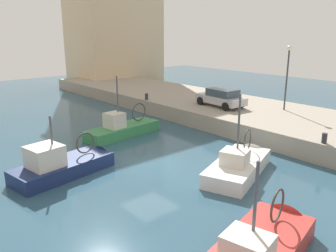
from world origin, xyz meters
name	(u,v)px	position (x,y,z in m)	size (l,w,h in m)	color
water_surface	(149,165)	(0.00, 0.00, 0.00)	(80.00, 80.00, 0.00)	#2D5166
quay_wall	(271,120)	(11.50, 0.00, 0.60)	(9.00, 56.00, 1.20)	#9E9384
fishing_boat_navy	(69,170)	(-3.84, 1.78, 0.17)	(6.09, 2.85, 4.08)	navy
fishing_boat_white	(240,170)	(3.06, -3.79, 0.10)	(6.26, 3.92, 5.12)	white
fishing_boat_red	(263,252)	(-1.93, -8.66, 0.09)	(6.19, 3.22, 4.51)	#BC3833
fishing_boat_green	(126,133)	(2.24, 5.60, 0.13)	(6.51, 2.41, 4.97)	#388951
parked_car_silver	(221,97)	(10.23, 3.90, 1.93)	(2.17, 4.27, 1.43)	#B7B7BC
mooring_bollard_south	(324,138)	(7.35, -6.00, 1.48)	(0.28, 0.28, 0.55)	#2D2D33
mooring_bollard_mid	(147,97)	(7.35, 10.00, 1.48)	(0.28, 0.28, 0.55)	#2D2D33
quay_streetlamp	(288,67)	(13.00, -0.08, 4.45)	(0.36, 0.36, 4.83)	#38383D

